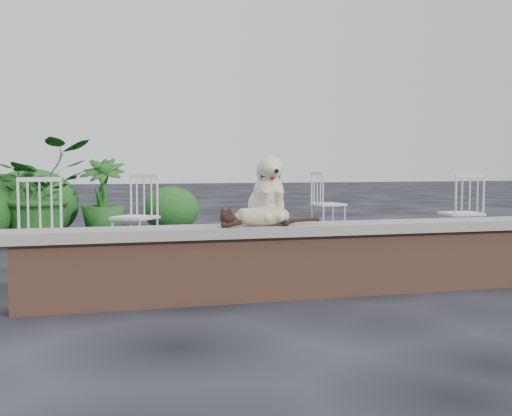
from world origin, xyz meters
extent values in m
plane|color=black|center=(0.00, 0.00, 0.00)|extent=(60.00, 60.00, 0.00)
cube|color=brown|center=(0.00, 0.00, 0.25)|extent=(6.00, 0.30, 0.50)
cube|color=slate|center=(0.00, 0.00, 0.54)|extent=(6.20, 0.40, 0.08)
imported|color=#1C4213|center=(-3.07, 3.95, 0.70)|extent=(1.63, 1.57, 1.40)
imported|color=#1C4213|center=(-2.26, 4.53, 0.57)|extent=(0.78, 0.78, 1.14)
ellipsoid|color=#1C4213|center=(-3.24, 4.91, 0.47)|extent=(1.32, 1.21, 1.05)
ellipsoid|color=#1C4213|center=(-1.15, 5.46, 0.33)|extent=(0.93, 0.85, 0.74)
camera|label=1|loc=(-2.47, -4.67, 1.05)|focal=43.81mm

